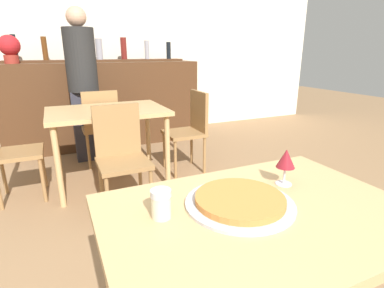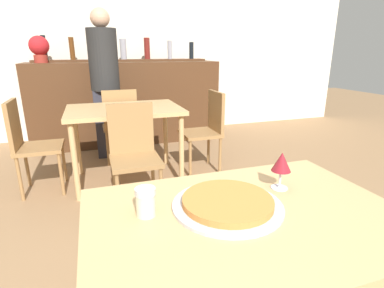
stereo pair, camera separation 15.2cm
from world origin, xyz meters
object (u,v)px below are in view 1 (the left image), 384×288
(chair_far_side_left, at_px, (6,146))
(chair_far_side_right, at_px, (191,126))
(potted_plant, at_px, (10,48))
(person_standing, at_px, (83,81))
(chair_far_side_front, at_px, (121,152))
(cheese_shaker, at_px, (161,204))
(chair_far_side_back, at_px, (101,123))
(pizza_tray, at_px, (240,201))
(wine_glass, at_px, (286,160))

(chair_far_side_left, xyz_separation_m, chair_far_side_right, (1.75, 0.00, 0.00))
(potted_plant, bearing_deg, person_standing, -35.78)
(chair_far_side_front, height_order, cheese_shaker, chair_far_side_front)
(chair_far_side_front, xyz_separation_m, chair_far_side_right, (0.87, 0.56, 0.00))
(chair_far_side_back, xyz_separation_m, pizza_tray, (0.15, -2.62, 0.25))
(pizza_tray, bearing_deg, cheese_shaker, 172.38)
(chair_far_side_front, xyz_separation_m, potted_plant, (-0.86, 1.92, 0.82))
(potted_plant, bearing_deg, chair_far_side_right, -38.25)
(chair_far_side_back, distance_m, person_standing, 0.54)
(chair_far_side_left, bearing_deg, wine_glass, -146.88)
(potted_plant, bearing_deg, wine_glass, -69.13)
(chair_far_side_front, xyz_separation_m, wine_glass, (0.42, -1.43, 0.35))
(chair_far_side_back, relative_size, potted_plant, 2.68)
(person_standing, bearing_deg, chair_far_side_front, -85.07)
(person_standing, distance_m, potted_plant, 0.98)
(chair_far_side_front, xyz_separation_m, cheese_shaker, (-0.15, -1.47, 0.29))
(chair_far_side_right, height_order, wine_glass, wine_glass)
(chair_far_side_front, bearing_deg, wine_glass, -73.56)
(pizza_tray, bearing_deg, chair_far_side_right, 70.61)
(chair_far_side_front, height_order, wine_glass, wine_glass)
(chair_far_side_back, bearing_deg, wine_glass, 99.43)
(wine_glass, bearing_deg, chair_far_side_back, 99.43)
(chair_far_side_back, relative_size, pizza_tray, 2.14)
(chair_far_side_right, bearing_deg, chair_far_side_left, -90.00)
(chair_far_side_left, relative_size, wine_glass, 5.53)
(chair_far_side_left, xyz_separation_m, pizza_tray, (1.02, -2.07, 0.25))
(chair_far_side_right, xyz_separation_m, pizza_tray, (-0.73, -2.07, 0.25))
(chair_far_side_right, distance_m, cheese_shaker, 2.29)
(cheese_shaker, bearing_deg, potted_plant, 101.80)
(chair_far_side_front, xyz_separation_m, chair_far_side_back, (-0.00, 1.11, 0.00))
(chair_far_side_right, xyz_separation_m, person_standing, (-0.99, 0.83, 0.45))
(pizza_tray, relative_size, person_standing, 0.23)
(cheese_shaker, distance_m, potted_plant, 3.50)
(chair_far_side_back, height_order, chair_far_side_left, same)
(chair_far_side_back, bearing_deg, person_standing, -66.64)
(chair_far_side_front, distance_m, chair_far_side_right, 1.04)
(chair_far_side_front, xyz_separation_m, person_standing, (-0.12, 1.39, 0.45))
(chair_far_side_right, relative_size, wine_glass, 5.53)
(pizza_tray, bearing_deg, potted_plant, 106.30)
(chair_far_side_left, height_order, potted_plant, potted_plant)
(chair_far_side_left, bearing_deg, potted_plant, -0.82)
(chair_far_side_right, xyz_separation_m, potted_plant, (-1.73, 1.36, 0.82))
(chair_far_side_left, bearing_deg, chair_far_side_back, -57.55)
(pizza_tray, bearing_deg, person_standing, 95.27)
(chair_far_side_right, distance_m, wine_glass, 2.07)
(chair_far_side_left, distance_m, person_standing, 1.21)
(chair_far_side_back, distance_m, chair_far_side_left, 1.04)
(chair_far_side_back, relative_size, chair_far_side_left, 1.00)
(chair_far_side_right, distance_m, potted_plant, 2.35)
(chair_far_side_right, height_order, pizza_tray, chair_far_side_right)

